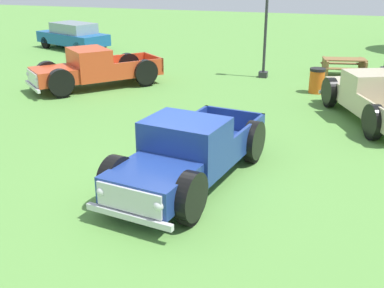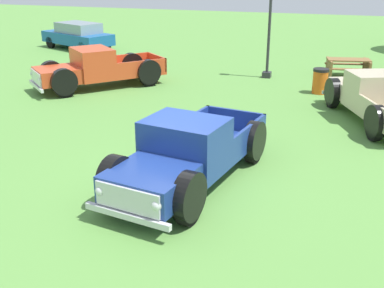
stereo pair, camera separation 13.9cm
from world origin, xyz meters
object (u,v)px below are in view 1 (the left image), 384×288
at_px(pickup_truck_behind_right, 88,70).
at_px(picnic_table, 344,65).
at_px(lamp_post_far, 266,26).
at_px(pickup_truck_behind_left, 371,96).
at_px(pickup_truck_foreground, 184,156).
at_px(trash_can, 317,81).
at_px(sedan_distant_a, 73,35).

relative_size(pickup_truck_behind_right, picnic_table, 2.46).
height_order(pickup_truck_behind_right, lamp_post_far, lamp_post_far).
bearing_deg(pickup_truck_behind_left, picnic_table, 98.56).
relative_size(pickup_truck_foreground, picnic_table, 2.58).
distance_m(pickup_truck_behind_right, trash_can, 8.86).
height_order(pickup_truck_behind_right, trash_can, pickup_truck_behind_right).
distance_m(sedan_distant_a, trash_can, 15.20).
height_order(lamp_post_far, trash_can, lamp_post_far).
height_order(pickup_truck_behind_left, trash_can, pickup_truck_behind_left).
bearing_deg(pickup_truck_behind_right, trash_can, 13.31).
xyz_separation_m(pickup_truck_behind_left, trash_can, (-1.83, 2.73, -0.23)).
bearing_deg(picnic_table, pickup_truck_foreground, -103.79).
xyz_separation_m(pickup_truck_foreground, picnic_table, (3.11, 12.65, -0.25)).
distance_m(sedan_distant_a, picnic_table, 15.17).
xyz_separation_m(pickup_truck_behind_left, pickup_truck_behind_right, (-10.46, 0.69, 0.03)).
bearing_deg(pickup_truck_foreground, pickup_truck_behind_right, 131.38).
distance_m(pickup_truck_behind_right, picnic_table, 10.94).
xyz_separation_m(pickup_truck_behind_right, lamp_post_far, (6.23, 4.06, 1.43)).
height_order(lamp_post_far, picnic_table, lamp_post_far).
bearing_deg(pickup_truck_behind_left, sedan_distant_a, 151.60).
relative_size(pickup_truck_foreground, sedan_distant_a, 1.09).
relative_size(pickup_truck_foreground, trash_can, 5.58).
xyz_separation_m(pickup_truck_foreground, pickup_truck_behind_right, (-6.44, 7.31, 0.01)).
height_order(pickup_truck_behind_left, pickup_truck_behind_right, pickup_truck_behind_right).
relative_size(lamp_post_far, trash_can, 4.36).
relative_size(pickup_truck_behind_right, sedan_distant_a, 1.04).
xyz_separation_m(pickup_truck_behind_left, picnic_table, (-0.91, 6.02, -0.22)).
bearing_deg(pickup_truck_behind_left, pickup_truck_foreground, -121.20).
bearing_deg(trash_can, pickup_truck_behind_right, -166.69).
bearing_deg(sedan_distant_a, pickup_truck_foreground, -52.07).
bearing_deg(pickup_truck_foreground, trash_can, 76.88).
bearing_deg(pickup_truck_behind_right, lamp_post_far, 33.10).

